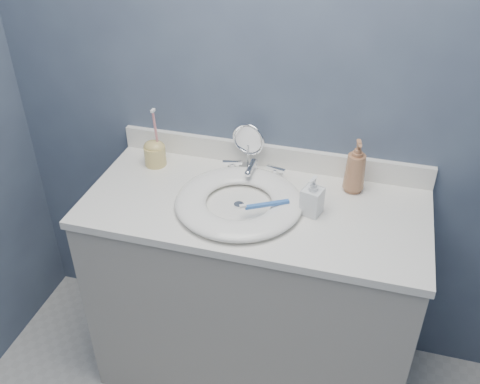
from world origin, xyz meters
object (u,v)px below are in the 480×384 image
(makeup_mirror, at_px, (248,145))
(toothbrush_holder, at_px, (155,152))
(soap_bottle_amber, at_px, (356,166))
(soap_bottle_clear, at_px, (313,195))

(makeup_mirror, distance_m, toothbrush_holder, 0.37)
(makeup_mirror, bearing_deg, soap_bottle_amber, 3.62)
(makeup_mirror, xyz_separation_m, toothbrush_holder, (-0.36, -0.07, -0.05))
(toothbrush_holder, bearing_deg, soap_bottle_amber, 1.93)
(soap_bottle_amber, height_order, toothbrush_holder, toothbrush_holder)
(soap_bottle_amber, relative_size, toothbrush_holder, 0.84)
(soap_bottle_amber, relative_size, soap_bottle_clear, 1.40)
(soap_bottle_amber, distance_m, soap_bottle_clear, 0.22)
(makeup_mirror, relative_size, toothbrush_holder, 0.80)
(soap_bottle_clear, bearing_deg, makeup_mirror, 157.66)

